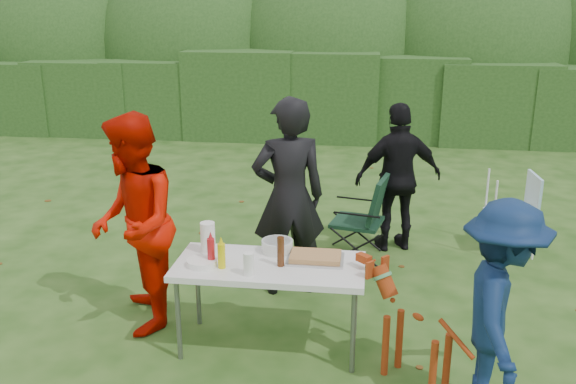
# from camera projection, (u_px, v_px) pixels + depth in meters

# --- Properties ---
(ground) EXTENTS (80.00, 80.00, 0.00)m
(ground) POSITION_uv_depth(u_px,v_px,m) (250.00, 334.00, 5.21)
(ground) COLOR #1E4211
(hedge_row) EXTENTS (22.00, 1.40, 1.70)m
(hedge_row) POSITION_uv_depth(u_px,v_px,m) (324.00, 97.00, 12.52)
(hedge_row) COLOR #23471C
(hedge_row) RESTS_ON ground
(shrub_backdrop) EXTENTS (20.00, 2.60, 3.20)m
(shrub_backdrop) POSITION_uv_depth(u_px,v_px,m) (330.00, 53.00, 13.81)
(shrub_backdrop) COLOR #3D6628
(shrub_backdrop) RESTS_ON ground
(folding_table) EXTENTS (1.50, 0.70, 0.74)m
(folding_table) POSITION_uv_depth(u_px,v_px,m) (270.00, 270.00, 4.83)
(folding_table) COLOR silver
(folding_table) RESTS_ON ground
(person_cook) EXTENTS (0.81, 0.66, 1.92)m
(person_cook) POSITION_uv_depth(u_px,v_px,m) (289.00, 198.00, 5.73)
(person_cook) COLOR black
(person_cook) RESTS_ON ground
(person_red_jacket) EXTENTS (0.99, 1.10, 1.87)m
(person_red_jacket) POSITION_uv_depth(u_px,v_px,m) (133.00, 224.00, 5.10)
(person_red_jacket) COLOR #C60F00
(person_red_jacket) RESTS_ON ground
(person_black_puffy) EXTENTS (1.06, 0.68, 1.68)m
(person_black_puffy) POSITION_uv_depth(u_px,v_px,m) (398.00, 178.00, 6.79)
(person_black_puffy) COLOR black
(person_black_puffy) RESTS_ON ground
(child) EXTENTS (0.66, 1.03, 1.52)m
(child) POSITION_uv_depth(u_px,v_px,m) (500.00, 310.00, 4.04)
(child) COLOR #0E2249
(child) RESTS_ON ground
(dog) EXTENTS (0.89, 0.87, 0.85)m
(dog) POSITION_uv_depth(u_px,v_px,m) (417.00, 333.00, 4.41)
(dog) COLOR maroon
(dog) RESTS_ON ground
(camping_chair) EXTENTS (0.71, 0.71, 0.95)m
(camping_chair) POSITION_uv_depth(u_px,v_px,m) (357.00, 217.00, 6.64)
(camping_chair) COLOR #13301F
(camping_chair) RESTS_ON ground
(lawn_chair) EXTENTS (0.57, 0.57, 0.91)m
(lawn_chair) POSITION_uv_depth(u_px,v_px,m) (510.00, 212.00, 6.86)
(lawn_chair) COLOR #4C9DCB
(lawn_chair) RESTS_ON ground
(food_tray) EXTENTS (0.45, 0.30, 0.02)m
(food_tray) POSITION_uv_depth(u_px,v_px,m) (315.00, 259.00, 4.87)
(food_tray) COLOR #B7B7BA
(food_tray) RESTS_ON folding_table
(focaccia_bread) EXTENTS (0.40, 0.26, 0.04)m
(focaccia_bread) POSITION_uv_depth(u_px,v_px,m) (316.00, 256.00, 4.86)
(focaccia_bread) COLOR #B27E48
(focaccia_bread) RESTS_ON food_tray
(mustard_bottle) EXTENTS (0.06, 0.06, 0.20)m
(mustard_bottle) POSITION_uv_depth(u_px,v_px,m) (222.00, 256.00, 4.71)
(mustard_bottle) COLOR #D4C90A
(mustard_bottle) RESTS_ON folding_table
(ketchup_bottle) EXTENTS (0.06, 0.06, 0.22)m
(ketchup_bottle) POSITION_uv_depth(u_px,v_px,m) (211.00, 252.00, 4.76)
(ketchup_bottle) COLOR red
(ketchup_bottle) RESTS_ON folding_table
(beer_bottle) EXTENTS (0.06, 0.06, 0.24)m
(beer_bottle) POSITION_uv_depth(u_px,v_px,m) (281.00, 252.00, 4.74)
(beer_bottle) COLOR #47230F
(beer_bottle) RESTS_ON folding_table
(paper_towel_roll) EXTENTS (0.12, 0.12, 0.26)m
(paper_towel_roll) POSITION_uv_depth(u_px,v_px,m) (208.00, 238.00, 4.99)
(paper_towel_roll) COLOR white
(paper_towel_roll) RESTS_ON folding_table
(cup_stack) EXTENTS (0.08, 0.08, 0.18)m
(cup_stack) POSITION_uv_depth(u_px,v_px,m) (249.00, 264.00, 4.58)
(cup_stack) COLOR white
(cup_stack) RESTS_ON folding_table
(pasta_bowl) EXTENTS (0.26, 0.26, 0.10)m
(pasta_bowl) POSITION_uv_depth(u_px,v_px,m) (277.00, 246.00, 5.03)
(pasta_bowl) COLOR silver
(pasta_bowl) RESTS_ON folding_table
(plate_stack) EXTENTS (0.24, 0.24, 0.05)m
(plate_stack) POSITION_uv_depth(u_px,v_px,m) (202.00, 262.00, 4.77)
(plate_stack) COLOR white
(plate_stack) RESTS_ON folding_table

